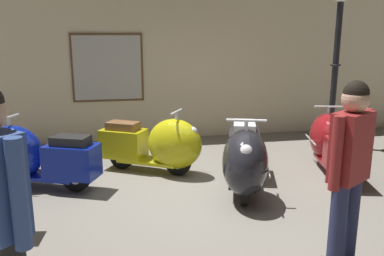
{
  "coord_description": "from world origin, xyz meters",
  "views": [
    {
      "loc": [
        -1.05,
        -4.55,
        2.03
      ],
      "look_at": [
        0.01,
        0.92,
        0.73
      ],
      "focal_mm": 36.61,
      "sensor_mm": 36.0,
      "label": 1
    }
  ],
  "objects": [
    {
      "name": "showroom_back_wall",
      "position": [
        -0.01,
        3.34,
        1.81
      ],
      "size": [
        18.0,
        0.24,
        3.62
      ],
      "color": "beige",
      "rests_on": "ground"
    },
    {
      "name": "visitor_0",
      "position": [
        0.86,
        -1.71,
        0.98
      ],
      "size": [
        0.5,
        0.4,
        1.69
      ],
      "rotation": [
        0.0,
        0.0,
        2.11
      ],
      "color": "black",
      "rests_on": "ground"
    },
    {
      "name": "scooter_0",
      "position": [
        -2.22,
        0.87,
        0.45
      ],
      "size": [
        1.68,
        1.05,
        0.99
      ],
      "rotation": [
        0.0,
        0.0,
        2.75
      ],
      "color": "black",
      "rests_on": "ground"
    },
    {
      "name": "scooter_1",
      "position": [
        -0.46,
        1.14,
        0.45
      ],
      "size": [
        1.63,
        1.19,
        0.98
      ],
      "rotation": [
        0.0,
        0.0,
        -0.52
      ],
      "color": "black",
      "rests_on": "ground"
    },
    {
      "name": "lamppost",
      "position": [
        2.9,
        2.04,
        1.65
      ],
      "size": [
        0.3,
        0.3,
        2.92
      ],
      "color": "black",
      "rests_on": "ground"
    },
    {
      "name": "ground_plane",
      "position": [
        0.0,
        0.0,
        0.0
      ],
      "size": [
        60.0,
        60.0,
        0.0
      ],
      "primitive_type": "plane",
      "color": "slate"
    },
    {
      "name": "scooter_2",
      "position": [
        0.56,
        0.12,
        0.49
      ],
      "size": [
        1.01,
        1.83,
        1.08
      ],
      "rotation": [
        0.0,
        0.0,
        -1.88
      ],
      "color": "black",
      "rests_on": "ground"
    },
    {
      "name": "scooter_3",
      "position": [
        2.16,
        0.73,
        0.45
      ],
      "size": [
        0.83,
        1.66,
        0.98
      ],
      "rotation": [
        0.0,
        0.0,
        1.32
      ],
      "color": "black",
      "rests_on": "ground"
    }
  ]
}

